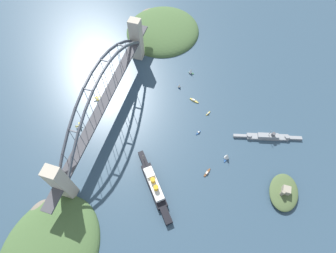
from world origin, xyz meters
The scene contains 16 objects.
ground_plane centered at (0.00, 0.00, 0.00)m, with size 1400.00×1400.00×0.00m, color #334C60.
harbor_arch_bridge centered at (0.00, 0.00, 34.38)m, with size 277.19×15.25×79.55m.
headland_west_shore centered at (-173.50, 16.06, 0.00)m, with size 119.32×114.65×30.06m.
headland_east_shore centered at (167.90, 6.62, 0.00)m, with size 119.06×95.89×25.70m.
ocean_liner centered at (75.03, 85.81, 5.55)m, with size 72.47×61.73×18.06m.
naval_cruiser centered at (-24.88, 199.45, 2.84)m, with size 24.38×81.63×16.82m.
fort_island_mid_harbor centered at (40.60, 223.16, 3.94)m, with size 43.68×30.86×15.32m.
seaplane_taxiing_near_bridge centered at (28.34, -28.92, 1.92)m, with size 8.82×8.76×4.84m.
seaplane_second_in_formation centered at (-17.67, -25.45, 2.25)m, with size 8.47×9.50×5.11m.
small_boat_0 centered at (-99.30, 82.29, 4.40)m, with size 4.91×8.19×9.50m.
small_boat_1 centered at (41.77, 138.26, 0.89)m, with size 11.69×5.63×2.51m.
small_boat_2 centered at (-69.67, 73.59, 3.70)m, with size 6.15×5.40×7.96m.
small_boat_3 centered at (-53.08, 98.98, 0.92)m, with size 5.69×12.85×2.54m.
small_boat_4 centered at (-6.75, 116.36, 0.82)m, with size 7.29×4.37×2.28m.
small_boat_5 centered at (-38.30, 121.59, 0.80)m, with size 7.75×4.32×2.28m.
small_boat_6 centered at (16.97, 155.80, 5.09)m, with size 10.29×6.36×11.09m.
Camera 1 is at (165.65, 129.47, 295.91)m, focal length 29.29 mm.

